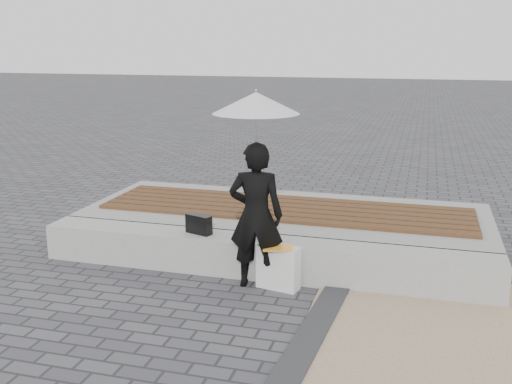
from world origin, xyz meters
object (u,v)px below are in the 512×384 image
at_px(handbag, 199,224).
at_px(parasol, 256,103).
at_px(seating_ledge, 260,256).
at_px(woman, 256,216).
at_px(canvas_tote, 278,267).

bearing_deg(handbag, parasol, -4.00).
distance_m(seating_ledge, woman, 0.64).
height_order(woman, canvas_tote, woman).
height_order(parasol, canvas_tote, parasol).
xyz_separation_m(seating_ledge, woman, (0.05, -0.32, 0.55)).
xyz_separation_m(woman, handbag, (-0.75, 0.32, -0.25)).
xyz_separation_m(seating_ledge, parasol, (0.05, -0.32, 1.68)).
relative_size(woman, handbag, 5.00).
bearing_deg(canvas_tote, handbag, 173.32).
distance_m(parasol, canvas_tote, 1.68).
bearing_deg(parasol, seating_ledge, 98.36).
height_order(seating_ledge, canvas_tote, canvas_tote).
relative_size(seating_ledge, parasol, 4.60).
relative_size(parasol, canvas_tote, 2.42).
bearing_deg(handbag, seating_ledge, 19.21).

